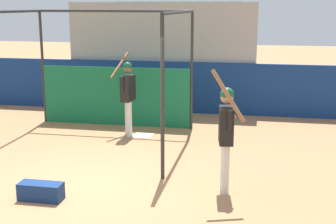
{
  "coord_description": "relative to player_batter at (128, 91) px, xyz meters",
  "views": [
    {
      "loc": [
        2.78,
        -7.12,
        3.02
      ],
      "look_at": [
        1.06,
        1.7,
        0.96
      ],
      "focal_mm": 50.0,
      "sensor_mm": 36.0,
      "label": 1
    }
  ],
  "objects": [
    {
      "name": "outfield_wall",
      "position": [
        0.19,
        2.65,
        -0.33
      ],
      "size": [
        24.0,
        0.12,
        1.45
      ],
      "color": "navy",
      "rests_on": "ground"
    },
    {
      "name": "bleacher_section",
      "position": [
        0.19,
        4.32,
        0.5
      ],
      "size": [
        5.4,
        3.2,
        3.13
      ],
      "color": "#9E9E99",
      "rests_on": "ground"
    },
    {
      "name": "ground_plane",
      "position": [
        0.19,
        -3.22,
        -1.06
      ],
      "size": [
        60.0,
        60.0,
        0.0
      ],
      "primitive_type": "plane",
      "color": "#A8754C"
    },
    {
      "name": "player_batter",
      "position": [
        0.0,
        0.0,
        0.0
      ],
      "size": [
        0.55,
        0.94,
        1.91
      ],
      "rotation": [
        0.0,
        0.0,
        1.45
      ],
      "color": "silver",
      "rests_on": "ground"
    },
    {
      "name": "equipment_bag",
      "position": [
        -0.33,
        -3.92,
        -0.92
      ],
      "size": [
        0.7,
        0.28,
        0.28
      ],
      "color": "navy",
      "rests_on": "ground"
    },
    {
      "name": "home_plate",
      "position": [
        0.36,
        -0.01,
        -1.05
      ],
      "size": [
        0.44,
        0.44,
        0.02
      ],
      "color": "white",
      "rests_on": "ground"
    },
    {
      "name": "batting_cage",
      "position": [
        -0.58,
        0.34,
        0.17
      ],
      "size": [
        3.98,
        3.61,
        2.91
      ],
      "color": "#282828",
      "rests_on": "ground"
    },
    {
      "name": "player_waiting",
      "position": [
        2.5,
        -3.05,
        0.0
      ],
      "size": [
        0.57,
        0.73,
        2.08
      ],
      "rotation": [
        0.0,
        0.0,
        -1.43
      ],
      "color": "silver",
      "rests_on": "ground"
    }
  ]
}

